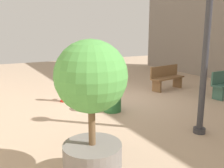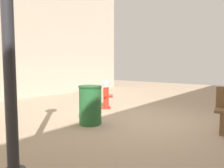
# 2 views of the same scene
# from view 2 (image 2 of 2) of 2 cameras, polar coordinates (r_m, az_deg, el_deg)

# --- Properties ---
(ground_plane) EXTENTS (23.40, 23.40, 0.00)m
(ground_plane) POSITION_cam_2_polar(r_m,az_deg,el_deg) (5.47, 8.46, -9.94)
(ground_plane) COLOR tan
(fire_hydrant) EXTENTS (0.36, 0.37, 0.92)m
(fire_hydrant) POSITION_cam_2_polar(r_m,az_deg,el_deg) (6.94, -1.56, -2.81)
(fire_hydrant) COLOR red
(fire_hydrant) RESTS_ON ground_plane
(trash_bin) EXTENTS (0.56, 0.56, 0.93)m
(trash_bin) POSITION_cam_2_polar(r_m,az_deg,el_deg) (5.13, -5.82, -5.58)
(trash_bin) COLOR #266633
(trash_bin) RESTS_ON ground_plane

